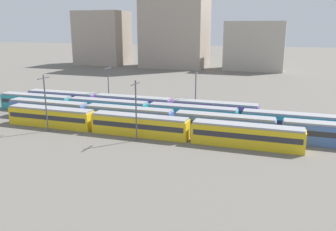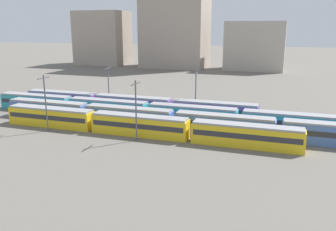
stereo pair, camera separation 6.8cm
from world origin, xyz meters
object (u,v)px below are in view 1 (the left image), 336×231
Objects in this scene: train_track_3 at (133,104)px; catenary_pole_1 at (196,90)px; train_track_0 at (140,125)px; catenary_pole_0 at (136,108)px; train_track_1 at (224,125)px; train_track_2 at (192,115)px; catenary_pole_2 at (45,101)px; catenary_pole_3 at (108,84)px.

catenary_pole_1 is at bearing 11.23° from train_track_3.
catenary_pole_0 is (0.68, -2.95, 3.89)m from train_track_0.
train_track_2 is (-7.34, 5.20, 0.00)m from train_track_1.
catenary_pole_2 reaches higher than catenary_pole_3.
train_track_3 is (-8.35, 15.60, 0.00)m from train_track_0.
train_track_0 is 0.60× the size of train_track_2.
catenary_pole_0 is 1.06× the size of catenary_pole_1.
catenary_pole_2 is at bearing -136.85° from catenary_pole_1.
train_track_1 is 1.00× the size of train_track_2.
train_track_2 is at bearing -18.74° from train_track_3.
train_track_2 is 16.18m from train_track_3.
train_track_0 is 4.93m from catenary_pole_0.
train_track_1 is 24.93m from train_track_3.
catenary_pole_0 is at bearing -115.24° from train_track_2.
train_track_2 is 9.51× the size of catenary_pole_1.
catenary_pole_3 is (-23.04, 8.19, 3.70)m from train_track_2.
train_track_0 is 1.00× the size of train_track_3.
catenary_pole_2 is (-31.69, -8.35, 3.97)m from train_track_1.
train_track_1 is 9.27× the size of catenary_pole_3.
train_track_0 is 18.11m from catenary_pole_2.
train_track_3 is 5.67× the size of catenary_pole_1.
train_track_3 is (-22.66, 10.40, -0.00)m from train_track_1.
catenary_pole_0 reaches higher than train_track_3.
catenary_pole_0 reaches higher than train_track_0.
train_track_0 is 19.52m from catenary_pole_1.
train_track_2 is (6.97, 10.40, 0.00)m from train_track_0.
train_track_3 is 20.99m from catenary_pole_0.
train_track_2 is 15.26m from catenary_pole_0.
catenary_pole_2 reaches higher than train_track_3.
train_track_0 is 12.52m from train_track_2.
train_track_2 is at bearing 29.09° from catenary_pole_2.
catenary_pole_1 is 21.64m from catenary_pole_3.
train_track_1 is at bearing -35.33° from train_track_2.
train_track_2 is 8.84m from catenary_pole_1.
catenary_pole_1 reaches higher than train_track_1.
catenary_pole_2 reaches higher than train_track_0.
train_track_0 is at bearing -160.03° from train_track_1.
catenary_pole_0 is 21.87m from catenary_pole_1.
catenary_pole_0 is at bearing -102.93° from catenary_pole_1.
catenary_pole_3 is (-16.75, 21.54, -0.19)m from catenary_pole_0.
train_track_1 is 16.35m from catenary_pole_0.
catenary_pole_2 is (-17.39, -3.15, 3.97)m from train_track_0.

